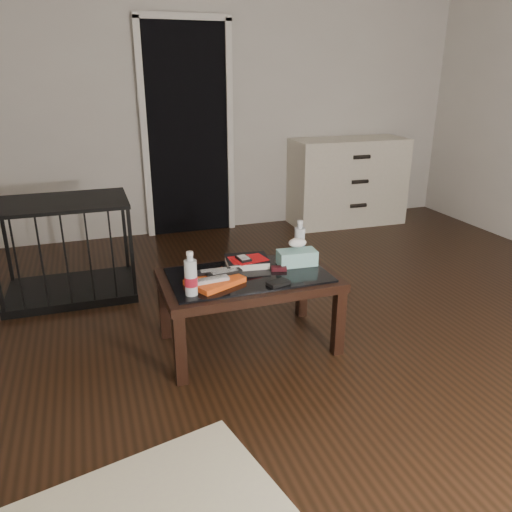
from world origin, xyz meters
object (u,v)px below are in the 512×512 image
Objects in this scene: dresser at (347,182)px; water_bottle_right at (300,239)px; tissue_box at (297,258)px; coffee_table at (248,284)px; pet_crate at (69,265)px; water_bottle_left at (191,273)px; textbook at (247,261)px.

dresser is 2.44m from water_bottle_right.
water_bottle_right is at bearing 65.03° from tissue_box.
coffee_table is 0.35m from tissue_box.
pet_crate is 1.48m from water_bottle_left.
dresser is at bearing 58.93° from tissue_box.
tissue_box is (-0.07, -0.12, -0.07)m from water_bottle_right.
textbook is 0.30m from tissue_box.
water_bottle_right is 1.03× the size of tissue_box.
water_bottle_left and water_bottle_right have the same top height.
dresser is at bearing 46.65° from water_bottle_left.
dresser reaches higher than coffee_table.
textbook is 1.05× the size of water_bottle_left.
dresser is 5.09× the size of water_bottle_left.
water_bottle_left reaches higher than textbook.
dresser is 4.85× the size of textbook.
pet_crate is 1.73m from water_bottle_right.
textbook is 0.52m from water_bottle_left.
pet_crate is 3.82× the size of water_bottle_right.
dresser is at bearing 49.76° from coffee_table.
pet_crate reaches higher than water_bottle_right.
coffee_table is 1.52m from pet_crate.
water_bottle_right is (0.39, 0.17, 0.18)m from coffee_table.
dresser is at bearing 55.78° from textbook.
dresser reaches higher than water_bottle_right.
water_bottle_left is at bearing -158.25° from tissue_box.
dresser is 2.57m from tissue_box.
textbook is (0.04, 0.14, 0.09)m from coffee_table.
pet_crate is at bearing 132.16° from coffee_table.
water_bottle_left is (-2.18, -2.31, 0.13)m from dresser.
tissue_box is (0.32, 0.05, 0.11)m from coffee_table.
water_bottle_right is at bearing -33.23° from pet_crate.
water_bottle_left is (-0.40, -0.31, 0.10)m from textbook.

